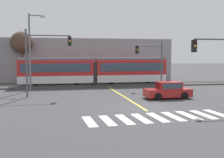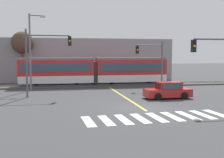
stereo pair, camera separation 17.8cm
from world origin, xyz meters
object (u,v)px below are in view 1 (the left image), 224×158
traffic_light_mid_left (42,53)px  traffic_light_near_right (221,59)px  street_lamp_west (31,48)px  light_rail_tram (94,70)px  sedan_crossing (168,91)px  traffic_light_far_right (153,58)px  bare_tree_west (22,43)px

traffic_light_mid_left → traffic_light_near_right: bearing=-31.8°
traffic_light_near_right → street_lamp_west: size_ratio=0.66×
light_rail_tram → sedan_crossing: 12.69m
traffic_light_far_right → bare_tree_west: bare_tree_west is taller
sedan_crossing → traffic_light_mid_left: size_ratio=0.67×
street_lamp_west → traffic_light_mid_left: bearing=-75.1°
sedan_crossing → bare_tree_west: (-14.63, 16.59, 4.91)m
bare_tree_west → street_lamp_west: bearing=-76.8°
traffic_light_near_right → bare_tree_west: size_ratio=0.78×
traffic_light_mid_left → traffic_light_near_right: (13.32, -8.26, -0.47)m
light_rail_tram → traffic_light_mid_left: size_ratio=2.91×
sedan_crossing → bare_tree_west: bearing=131.4°
street_lamp_west → bare_tree_west: street_lamp_west is taller
traffic_light_far_right → traffic_light_near_right: bearing=-85.1°
traffic_light_far_right → traffic_light_mid_left: bearing=-162.3°
sedan_crossing → traffic_light_far_right: traffic_light_far_right is taller
street_lamp_west → light_rail_tram: bearing=22.7°
traffic_light_mid_left → traffic_light_near_right: 15.67m
sedan_crossing → traffic_light_near_right: traffic_light_near_right is taller
light_rail_tram → traffic_light_near_right: size_ratio=3.30×
sedan_crossing → bare_tree_west: bare_tree_west is taller
light_rail_tram → traffic_light_far_right: size_ratio=3.35×
light_rail_tram → traffic_light_far_right: bearing=-35.2°
traffic_light_mid_left → bare_tree_west: bare_tree_west is taller
light_rail_tram → street_lamp_west: 8.49m
light_rail_tram → traffic_light_near_right: traffic_light_near_right is taller
sedan_crossing → street_lamp_west: 15.73m
light_rail_tram → traffic_light_mid_left: traffic_light_mid_left is taller
light_rail_tram → sedan_crossing: (5.28, -11.46, -1.35)m
traffic_light_far_right → traffic_light_near_right: 12.23m
sedan_crossing → traffic_light_far_right: size_ratio=0.77×
light_rail_tram → sedan_crossing: bearing=-65.3°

